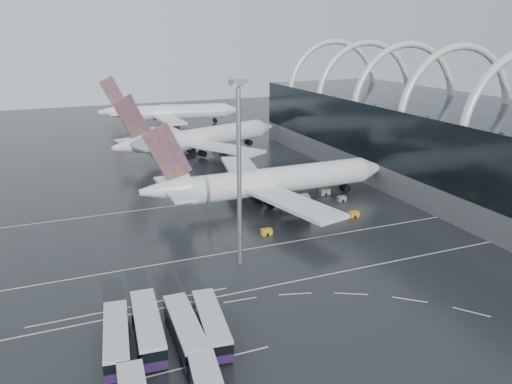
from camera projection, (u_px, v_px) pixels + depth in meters
name	position (u px, v px, depth m)	size (l,w,h in m)	color
ground	(285.00, 277.00, 79.44)	(420.00, 420.00, 0.00)	black
terminal	(489.00, 150.00, 115.73)	(42.00, 160.00, 34.90)	#5D5F62
lane_marking_near	(291.00, 282.00, 77.68)	(120.00, 0.25, 0.01)	beige
lane_marking_mid	(257.00, 248.00, 90.01)	(120.00, 0.25, 0.01)	beige
lane_marking_far	(210.00, 201.00, 114.66)	(120.00, 0.25, 0.01)	beige
bus_bay_line_south	(155.00, 375.00, 56.71)	(28.00, 0.25, 0.01)	beige
bus_bay_line_north	(133.00, 306.00, 70.80)	(28.00, 0.25, 0.01)	beige
airliner_main	(269.00, 182.00, 111.55)	(59.51, 52.33, 20.20)	white
airliner_gate_b	(199.00, 139.00, 155.67)	(58.47, 51.94, 20.83)	white
airliner_gate_c	(169.00, 113.00, 205.32)	(57.62, 52.60, 20.54)	white
bus_row_near_a	(117.00, 338.00, 60.50)	(4.41, 13.25, 3.20)	#27133D
bus_row_near_b	(148.00, 327.00, 62.57)	(4.28, 14.18, 3.44)	#27133D
bus_row_near_c	(185.00, 330.00, 62.07)	(3.51, 13.50, 3.30)	#27133D
bus_row_near_d	(211.00, 324.00, 63.53)	(4.38, 13.21, 3.19)	#27133D
floodlight_mast	(239.00, 153.00, 78.02)	(2.33, 2.33, 30.35)	gray
gse_cart_belly_a	(354.00, 214.00, 104.82)	(2.11, 1.25, 1.15)	gold
gse_cart_belly_b	(325.00, 192.00, 119.04)	(2.46, 1.45, 1.34)	slate
gse_cart_belly_c	(266.00, 232.00, 95.61)	(2.09, 1.24, 1.14)	gold
gse_cart_belly_d	(342.00, 199.00, 114.64)	(2.00, 1.18, 1.09)	slate
gse_cart_belly_e	(279.00, 196.00, 116.65)	(2.12, 1.25, 1.16)	gold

